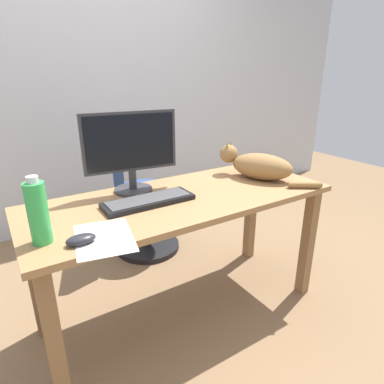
% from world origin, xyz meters
% --- Properties ---
extents(ground_plane, '(8.00, 8.00, 0.00)m').
position_xyz_m(ground_plane, '(0.00, 0.00, 0.00)').
color(ground_plane, '#846647').
extents(back_wall, '(6.00, 0.04, 2.60)m').
position_xyz_m(back_wall, '(0.00, 1.51, 1.30)').
color(back_wall, silver).
rests_on(back_wall, ground_plane).
extents(desk, '(1.56, 0.62, 0.71)m').
position_xyz_m(desk, '(0.00, 0.00, 0.61)').
color(desk, '#9E7247').
rests_on(desk, ground_plane).
extents(office_chair, '(0.50, 0.48, 0.90)m').
position_xyz_m(office_chair, '(0.08, 0.77, 0.39)').
color(office_chair, black).
rests_on(office_chair, ground_plane).
extents(monitor, '(0.48, 0.20, 0.42)m').
position_xyz_m(monitor, '(-0.18, 0.20, 0.94)').
color(monitor, '#333338').
rests_on(monitor, desk).
extents(keyboard, '(0.44, 0.15, 0.03)m').
position_xyz_m(keyboard, '(-0.19, -0.00, 0.73)').
color(keyboard, black).
rests_on(keyboard, desk).
extents(cat, '(0.33, 0.56, 0.20)m').
position_xyz_m(cat, '(0.52, 0.01, 0.79)').
color(cat, olive).
rests_on(cat, desk).
extents(computer_mouse, '(0.11, 0.06, 0.04)m').
position_xyz_m(computer_mouse, '(-0.57, -0.22, 0.73)').
color(computer_mouse, '#232328').
rests_on(computer_mouse, desk).
extents(paper_sheet, '(0.27, 0.33, 0.00)m').
position_xyz_m(paper_sheet, '(-0.48, -0.22, 0.71)').
color(paper_sheet, white).
rests_on(paper_sheet, desk).
extents(water_bottle, '(0.07, 0.07, 0.26)m').
position_xyz_m(water_bottle, '(-0.68, -0.13, 0.83)').
color(water_bottle, green).
rests_on(water_bottle, desk).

